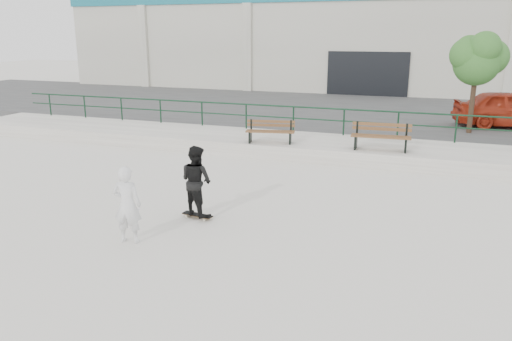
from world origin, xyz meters
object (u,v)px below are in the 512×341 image
at_px(standing_skater, 196,181).
at_px(seated_skater, 127,205).
at_px(red_car, 511,109).
at_px(skateboard, 197,215).
at_px(bench_left, 270,132).
at_px(bench_right, 381,137).
at_px(tree, 478,57).

relative_size(standing_skater, seated_skater, 1.01).
relative_size(red_car, skateboard, 5.60).
height_order(skateboard, seated_skater, seated_skater).
bearing_deg(bench_left, seated_skater, -104.48).
distance_m(bench_right, red_car, 7.63).
relative_size(bench_left, standing_skater, 1.07).
bearing_deg(tree, bench_left, -146.92).
bearing_deg(bench_right, tree, 51.42).
bearing_deg(red_car, tree, 127.89).
distance_m(bench_right, standing_skater, 7.57).
bearing_deg(skateboard, red_car, 66.43).
height_order(bench_left, seated_skater, seated_skater).
height_order(red_car, standing_skater, red_car).
xyz_separation_m(skateboard, standing_skater, (-0.00, 0.00, 0.86)).
xyz_separation_m(bench_right, red_car, (4.55, 6.11, 0.32)).
bearing_deg(standing_skater, seated_skater, 88.37).
relative_size(tree, seated_skater, 2.33).
relative_size(bench_left, tree, 0.46).
bearing_deg(skateboard, seated_skater, -103.57).
distance_m(skateboard, seated_skater, 2.05).
bearing_deg(bench_left, red_car, 24.88).
relative_size(tree, red_car, 0.86).
bearing_deg(standing_skater, red_car, -101.63).
bearing_deg(standing_skater, skateboard, -159.61).
height_order(bench_right, seated_skater, seated_skater).
height_order(tree, skateboard, tree).
distance_m(tree, red_car, 3.25).
bearing_deg(seated_skater, standing_skater, -122.51).
xyz_separation_m(bench_left, tree, (6.80, 4.43, 2.51)).
relative_size(skateboard, standing_skater, 0.48).
bearing_deg(bench_left, bench_right, -9.35).
height_order(tree, red_car, tree).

